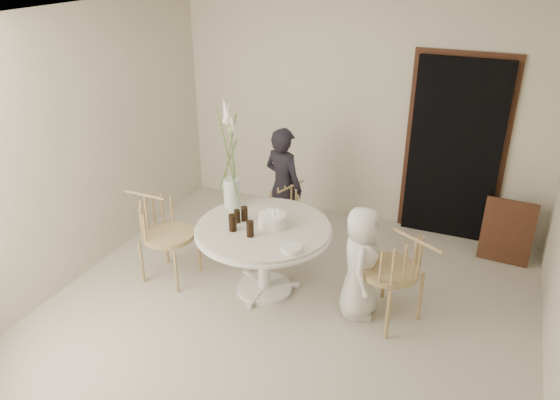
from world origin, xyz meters
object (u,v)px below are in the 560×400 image
at_px(table, 264,237).
at_px(birthday_cake, 272,220).
at_px(chair_left, 157,224).
at_px(flower_vase, 231,170).
at_px(girl, 283,186).
at_px(boy, 360,263).
at_px(chair_far, 285,210).
at_px(chair_right, 401,266).

bearing_deg(table, birthday_cake, 23.00).
relative_size(chair_left, birthday_cake, 3.42).
bearing_deg(flower_vase, girl, 70.51).
distance_m(chair_left, flower_vase, 0.94).
bearing_deg(birthday_cake, table, -157.00).
height_order(boy, birthday_cake, boy).
bearing_deg(chair_far, table, -64.00).
height_order(table, flower_vase, flower_vase).
xyz_separation_m(chair_left, flower_vase, (0.64, 0.42, 0.54)).
relative_size(girl, boy, 1.26).
distance_m(chair_right, flower_vase, 1.91).
bearing_deg(chair_left, chair_right, -85.09).
bearing_deg(birthday_cake, boy, -2.13).
bearing_deg(table, chair_right, -1.11).
relative_size(table, birthday_cake, 4.94).
xyz_separation_m(chair_right, chair_left, (-2.46, -0.13, -0.03)).
height_order(boy, flower_vase, flower_vase).
distance_m(chair_right, girl, 1.87).
bearing_deg(girl, birthday_cake, 126.26).
relative_size(chair_left, boy, 0.83).
bearing_deg(birthday_cake, girl, 106.74).
bearing_deg(chair_left, chair_far, -44.16).
relative_size(boy, birthday_cake, 4.11).
bearing_deg(chair_left, girl, -35.85).
xyz_separation_m(chair_right, boy, (-0.37, 0.03, -0.07)).
bearing_deg(birthday_cake, chair_far, 103.64).
xyz_separation_m(girl, flower_vase, (-0.26, -0.74, 0.44)).
height_order(chair_left, boy, boy).
distance_m(table, flower_vase, 0.76).
relative_size(chair_right, chair_left, 1.05).
bearing_deg(flower_vase, chair_far, 56.15).
distance_m(girl, flower_vase, 0.90).
bearing_deg(chair_left, boy, -83.85).
relative_size(chair_far, chair_left, 0.84).
bearing_deg(chair_right, chair_far, -91.16).
bearing_deg(girl, chair_left, 71.76).
relative_size(table, chair_far, 1.71).
height_order(chair_right, birthday_cake, chair_right).
xyz_separation_m(table, girl, (-0.22, 1.01, 0.08)).
distance_m(table, chair_right, 1.34).
distance_m(chair_far, chair_left, 1.40).
bearing_deg(table, chair_left, -172.14).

